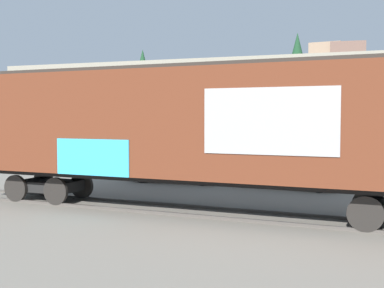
{
  "coord_description": "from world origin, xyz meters",
  "views": [
    {
      "loc": [
        3.5,
        -14.09,
        2.93
      ],
      "look_at": [
        -2.18,
        1.56,
        2.0
      ],
      "focal_mm": 46.0,
      "sensor_mm": 36.0,
      "label": 1
    }
  ],
  "objects": [
    {
      "name": "ground_plane",
      "position": [
        0.0,
        0.0,
        0.0
      ],
      "size": [
        260.0,
        260.0,
        0.0
      ],
      "primitive_type": "plane",
      "color": "slate"
    },
    {
      "name": "track",
      "position": [
        -4.03,
        0.15,
        0.04
      ],
      "size": [
        59.99,
        4.83,
        0.08
      ],
      "color": "#4C4742",
      "rests_on": "ground_plane"
    },
    {
      "name": "freight_car",
      "position": [
        -1.37,
        -0.0,
        2.65
      ],
      "size": [
        16.25,
        3.71,
        4.56
      ],
      "color": "#5B2B19",
      "rests_on": "ground_plane"
    },
    {
      "name": "hillside",
      "position": [
        0.02,
        79.1,
        6.19
      ],
      "size": [
        121.32,
        35.83,
        17.26
      ],
      "color": "gray",
      "rests_on": "ground_plane"
    },
    {
      "name": "parked_car_black",
      "position": [
        -4.59,
        6.31,
        0.86
      ],
      "size": [
        4.16,
        1.94,
        1.76
      ],
      "color": "black",
      "rests_on": "ground_plane"
    },
    {
      "name": "parked_car_silver",
      "position": [
        0.29,
        6.31,
        0.86
      ],
      "size": [
        4.66,
        2.49,
        1.7
      ],
      "color": "#B7BABF",
      "rests_on": "ground_plane"
    }
  ]
}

